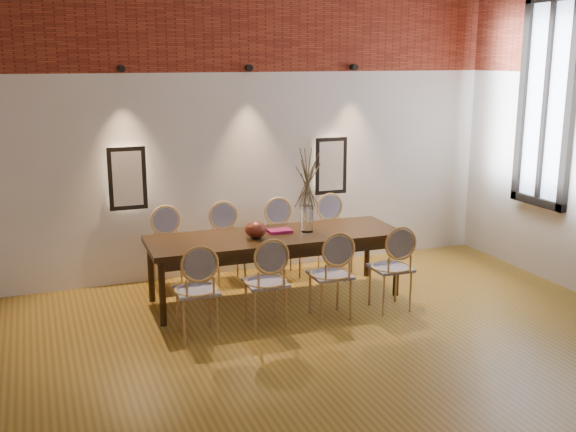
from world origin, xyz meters
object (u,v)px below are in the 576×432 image
object	(u,v)px
chair_near_d	(391,267)
bowl	(256,229)
chair_far_b	(228,245)
chair_far_c	(283,239)
chair_near_a	(196,290)
dining_table	(275,267)
book	(279,231)
chair_near_c	(330,274)
vase	(307,219)
chair_far_a	(169,250)
chair_far_d	(335,234)
chair_near_b	(266,282)

from	to	relation	value
chair_near_d	bowl	size ratio (longest dim) A/B	3.92
chair_far_b	bowl	xyz separation A→B (m)	(0.10, -0.79, 0.37)
chair_far_b	chair_far_c	world-z (taller)	same
chair_near_a	bowl	distance (m)	1.13
dining_table	book	bearing A→B (deg)	46.25
chair_near_c	vase	xyz separation A→B (m)	(0.04, 0.73, 0.43)
chair_far_a	chair_far_c	distance (m)	1.42
chair_near_a	chair_far_b	world-z (taller)	same
vase	chair_far_c	bearing A→B (deg)	91.11
chair_near_a	chair_far_a	xyz separation A→B (m)	(0.03, 1.47, 0.00)
chair_far_d	bowl	xyz separation A→B (m)	(-1.32, -0.76, 0.37)
chair_far_a	chair_far_b	distance (m)	0.71
chair_far_a	vase	world-z (taller)	vase
dining_table	chair_near_a	world-z (taller)	chair_near_a
book	chair_near_a	bearing A→B (deg)	-145.50
chair_far_d	chair_near_c	bearing A→B (deg)	64.28
chair_near_a	chair_near_b	distance (m)	0.71
dining_table	chair_far_a	world-z (taller)	chair_far_a
chair_near_b	chair_near_d	xyz separation A→B (m)	(1.42, -0.03, 0.00)
chair_far_b	chair_near_d	bearing A→B (deg)	133.93
vase	bowl	bearing A→B (deg)	-176.51
chair_near_d	chair_far_c	xyz separation A→B (m)	(-0.68, 1.48, 0.00)
chair_near_a	bowl	bearing A→B (deg)	39.74
bowl	vase	bearing A→B (deg)	3.49
chair_near_b	chair_far_d	size ratio (longest dim) A/B	1.00
vase	book	bearing A→B (deg)	164.01
book	vase	bearing A→B (deg)	-15.99
chair_near_b	chair_near_c	xyz separation A→B (m)	(0.71, -0.01, 0.00)
chair_near_b	chair_near_c	size ratio (longest dim) A/B	1.00
chair_far_a	vase	distance (m)	1.68
chair_near_a	bowl	world-z (taller)	chair_near_a
bowl	chair_near_d	bearing A→B (deg)	-28.89
book	chair_near_d	bearing A→B (deg)	-40.76
bowl	book	size ratio (longest dim) A/B	0.92
chair_near_b	chair_far_a	world-z (taller)	same
chair_near_a	chair_far_b	bearing A→B (deg)	64.28
dining_table	chair_far_a	xyz separation A→B (m)	(-1.05, 0.76, 0.09)
chair_near_b	chair_far_a	distance (m)	1.63
chair_near_a	dining_table	bearing A→B (deg)	34.68
dining_table	book	world-z (taller)	book
chair_near_c	chair_far_d	size ratio (longest dim) A/B	1.00
chair_near_a	chair_near_b	size ratio (longest dim) A/B	1.00
dining_table	chair_far_c	world-z (taller)	chair_far_c
chair_near_d	vase	world-z (taller)	vase
chair_near_b	vase	xyz separation A→B (m)	(0.75, 0.72, 0.43)
dining_table	chair_near_a	distance (m)	1.30
chair_far_b	chair_near_a	bearing A→B (deg)	64.28
chair_far_c	chair_near_d	bearing A→B (deg)	115.72
book	chair_near_c	bearing A→B (deg)	-72.39
vase	chair_near_c	bearing A→B (deg)	-93.32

